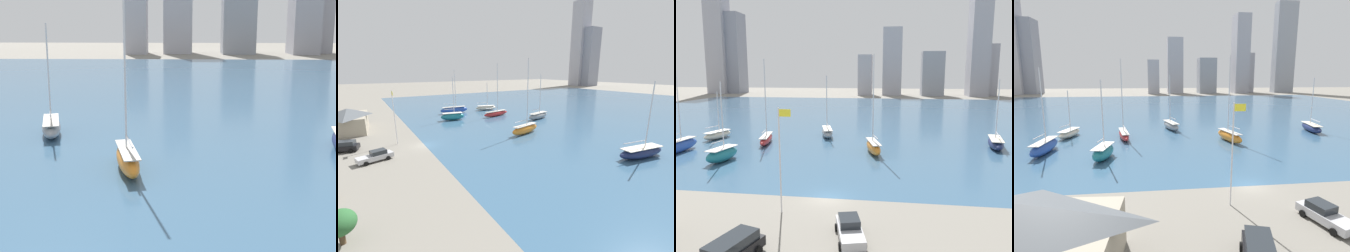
% 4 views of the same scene
% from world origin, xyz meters
% --- Properties ---
extents(ground_plane, '(500.00, 500.00, 0.00)m').
position_xyz_m(ground_plane, '(0.00, 0.00, 0.00)').
color(ground_plane, gray).
extents(harbor_water, '(180.00, 140.00, 0.00)m').
position_xyz_m(harbor_water, '(0.00, 70.00, 0.00)').
color(harbor_water, '#385B7A').
rests_on(harbor_water, ground_plane).
extents(flag_pole, '(1.24, 0.14, 10.37)m').
position_xyz_m(flag_pole, '(-3.65, -4.23, 5.66)').
color(flag_pole, silver).
rests_on(flag_pole, ground_plane).
extents(distant_city_skyline, '(208.68, 22.16, 74.47)m').
position_xyz_m(distant_city_skyline, '(-16.17, 169.57, 26.93)').
color(distant_city_skyline, '#9E9EA8').
rests_on(distant_city_skyline, ground_plane).
extents(sailboat_teal, '(3.53, 6.95, 12.23)m').
position_xyz_m(sailboat_teal, '(-18.96, 12.49, 1.16)').
color(sailboat_teal, '#1E757F').
rests_on(sailboat_teal, harbor_water).
extents(sailboat_orange, '(3.82, 8.74, 16.55)m').
position_xyz_m(sailboat_orange, '(3.85, 21.14, 1.17)').
color(sailboat_orange, orange).
rests_on(sailboat_orange, harbor_water).
extents(sailboat_cream, '(3.90, 7.73, 9.76)m').
position_xyz_m(sailboat_cream, '(-28.72, 28.58, 0.89)').
color(sailboat_cream, beige).
rests_on(sailboat_cream, harbor_water).
extents(sailboat_navy, '(4.11, 9.57, 12.35)m').
position_xyz_m(sailboat_navy, '(25.66, 28.17, 0.98)').
color(sailboat_navy, '#19234C').
rests_on(sailboat_navy, harbor_water).
extents(sailboat_gray, '(4.40, 9.10, 12.97)m').
position_xyz_m(sailboat_gray, '(-6.75, 34.27, 1.02)').
color(sailboat_gray, gray).
rests_on(sailboat_gray, harbor_water).
extents(sailboat_red, '(3.63, 9.63, 16.12)m').
position_xyz_m(sailboat_red, '(-17.15, 25.94, 0.98)').
color(sailboat_red, '#B72828').
rests_on(sailboat_red, harbor_water).
extents(sailboat_blue, '(2.60, 9.32, 14.11)m').
position_xyz_m(sailboat_blue, '(-29.25, 16.80, 1.17)').
color(sailboat_blue, '#284CA8').
rests_on(sailboat_blue, harbor_water).
extents(parked_pickup_silver, '(3.13, 5.40, 1.70)m').
position_xyz_m(parked_pickup_silver, '(3.55, -8.34, 0.84)').
color(parked_pickup_silver, '#B7B7BC').
rests_on(parked_pickup_silver, ground_plane).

